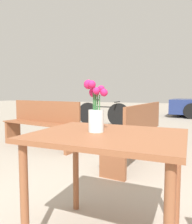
# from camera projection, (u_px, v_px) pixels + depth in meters

# --- Properties ---
(table_front) EXTENTS (0.95, 0.77, 0.75)m
(table_front) POSITION_uv_depth(u_px,v_px,m) (108.00, 150.00, 1.39)
(table_front) COLOR brown
(table_front) RESTS_ON ground_plane
(flower_vase) EXTENTS (0.16, 0.15, 0.34)m
(flower_vase) POSITION_uv_depth(u_px,v_px,m) (96.00, 111.00, 1.42)
(flower_vase) COLOR silver
(flower_vase) RESTS_ON table_front
(bench_near) EXTENTS (0.53, 1.64, 0.85)m
(bench_near) POSITION_uv_depth(u_px,v_px,m) (139.00, 131.00, 3.14)
(bench_near) COLOR brown
(bench_near) RESTS_ON ground_plane
(bench_middle) EXTENTS (1.69, 0.66, 0.85)m
(bench_middle) POSITION_uv_depth(u_px,v_px,m) (42.00, 122.00, 4.08)
(bench_middle) COLOR brown
(bench_middle) RESTS_ON ground_plane
(bicycle) EXTENTS (1.70, 0.44, 0.80)m
(bicycle) POSITION_uv_depth(u_px,v_px,m) (103.00, 114.00, 6.65)
(bicycle) COLOR black
(bicycle) RESTS_ON ground_plane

